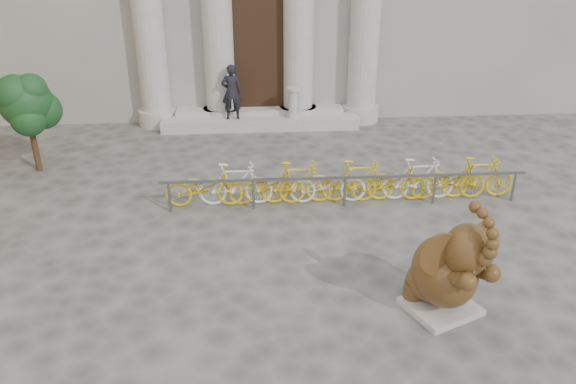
{
  "coord_description": "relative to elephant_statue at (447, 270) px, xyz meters",
  "views": [
    {
      "loc": [
        -0.28,
        -7.3,
        5.67
      ],
      "look_at": [
        0.37,
        2.27,
        1.1
      ],
      "focal_mm": 35.0,
      "sensor_mm": 36.0,
      "label": 1
    }
  ],
  "objects": [
    {
      "name": "bike_rack",
      "position": [
        -1.0,
        4.07,
        -0.27
      ],
      "size": [
        8.06,
        0.53,
        1.0
      ],
      "color": "slate",
      "rests_on": "ground"
    },
    {
      "name": "ground",
      "position": [
        -2.72,
        0.06,
        -0.77
      ],
      "size": [
        80.0,
        80.0,
        0.0
      ],
      "primitive_type": "plane",
      "color": "#474442",
      "rests_on": "ground"
    },
    {
      "name": "tree",
      "position": [
        -8.43,
        6.36,
        0.98
      ],
      "size": [
        1.45,
        1.32,
        2.51
      ],
      "color": "#332114",
      "rests_on": "ground"
    },
    {
      "name": "elephant_statue",
      "position": [
        0.0,
        0.0,
        0.0
      ],
      "size": [
        1.45,
        1.68,
        2.12
      ],
      "rotation": [
        0.0,
        0.0,
        0.42
      ],
      "color": "#A8A59E",
      "rests_on": "ground"
    },
    {
      "name": "pedestrian",
      "position": [
        -3.57,
        9.18,
        0.42
      ],
      "size": [
        0.64,
        0.45,
        1.65
      ],
      "primitive_type": "imported",
      "rotation": [
        0.0,
        0.0,
        3.23
      ],
      "color": "black",
      "rests_on": "entrance_steps"
    },
    {
      "name": "entrance_steps",
      "position": [
        -2.72,
        9.46,
        -0.59
      ],
      "size": [
        6.0,
        1.2,
        0.36
      ],
      "primitive_type": "cube",
      "color": "#A8A59E",
      "rests_on": "ground"
    },
    {
      "name": "balustrade_post",
      "position": [
        -1.73,
        9.16,
        0.02
      ],
      "size": [
        0.38,
        0.38,
        0.94
      ],
      "color": "#A8A59E",
      "rests_on": "entrance_steps"
    }
  ]
}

